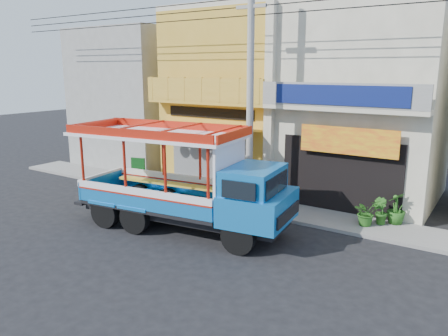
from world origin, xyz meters
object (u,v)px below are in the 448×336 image
object	(u,v)px
songthaew_truck	(196,183)
potted_plant_a	(366,212)
potted_plant_b	(380,211)
utility_pole	(254,81)
potted_plant_c	(396,208)
green_sign	(138,171)

from	to	relation	value
songthaew_truck	potted_plant_a	distance (m)	6.01
songthaew_truck	potted_plant_b	size ratio (longest dim) A/B	8.53
utility_pole	songthaew_truck	distance (m)	4.41
potted_plant_c	green_sign	bearing A→B (deg)	-68.78
utility_pole	green_sign	bearing A→B (deg)	172.49
utility_pole	potted_plant_a	size ratio (longest dim) A/B	30.10
green_sign	potted_plant_a	xyz separation A→B (m)	(11.10, -0.26, -0.00)
songthaew_truck	potted_plant_b	bearing A→B (deg)	37.53
potted_plant_c	songthaew_truck	bearing A→B (deg)	-33.57
potted_plant_a	potted_plant_c	xyz separation A→B (m)	(0.84, 0.75, 0.10)
green_sign	songthaew_truck	bearing A→B (deg)	-30.70
songthaew_truck	potted_plant_a	size ratio (longest dim) A/B	8.53
utility_pole	potted_plant_c	distance (m)	6.79
potted_plant_c	utility_pole	bearing A→B (deg)	-55.54
songthaew_truck	potted_plant_c	bearing A→B (deg)	37.55
green_sign	potted_plant_a	bearing A→B (deg)	-1.35
potted_plant_a	potted_plant_b	bearing A→B (deg)	-17.41
potted_plant_a	potted_plant_c	bearing A→B (deg)	-21.61
green_sign	potted_plant_c	world-z (taller)	potted_plant_c
utility_pole	songthaew_truck	size ratio (longest dim) A/B	3.53
green_sign	potted_plant_b	xyz separation A→B (m)	(11.48, 0.13, -0.00)
utility_pole	potted_plant_b	size ratio (longest dim) A/B	30.10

